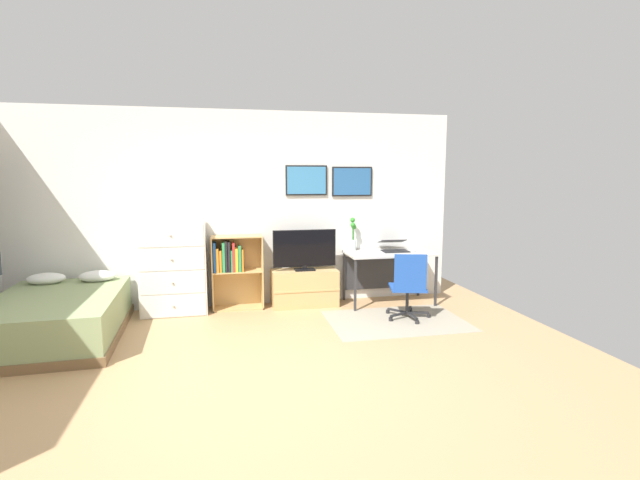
% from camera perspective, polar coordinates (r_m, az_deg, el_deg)
% --- Properties ---
extents(ground_plane, '(7.20, 7.20, 0.00)m').
position_cam_1_polar(ground_plane, '(4.51, -8.16, -15.98)').
color(ground_plane, tan).
extents(wall_back_with_posters, '(6.12, 0.09, 2.70)m').
position_cam_1_polar(wall_back_with_posters, '(6.57, -9.69, 3.75)').
color(wall_back_with_posters, silver).
rests_on(wall_back_with_posters, ground_plane).
extents(area_rug, '(1.70, 1.20, 0.01)m').
position_cam_1_polar(area_rug, '(6.03, 9.30, -9.72)').
color(area_rug, '#9E937F').
rests_on(area_rug, ground_plane).
extents(bed, '(1.40, 1.98, 0.63)m').
position_cam_1_polar(bed, '(6.02, -29.45, -8.20)').
color(bed, brown).
rests_on(bed, ground_plane).
extents(dresser, '(0.84, 0.46, 1.23)m').
position_cam_1_polar(dresser, '(6.42, -17.46, -3.27)').
color(dresser, white).
rests_on(dresser, ground_plane).
extents(bookshelf, '(0.68, 0.30, 1.01)m').
position_cam_1_polar(bookshelf, '(6.45, -10.62, -3.10)').
color(bookshelf, tan).
rests_on(bookshelf, ground_plane).
extents(tv_stand, '(0.92, 0.41, 0.51)m').
position_cam_1_polar(tv_stand, '(6.57, -1.91, -5.86)').
color(tv_stand, tan).
rests_on(tv_stand, ground_plane).
extents(television, '(0.88, 0.16, 0.57)m').
position_cam_1_polar(television, '(6.44, -1.89, -1.24)').
color(television, black).
rests_on(television, tv_stand).
extents(desk, '(1.23, 0.64, 0.74)m').
position_cam_1_polar(desk, '(6.77, 8.23, -2.45)').
color(desk, silver).
rests_on(desk, ground_plane).
extents(office_chair, '(0.58, 0.57, 0.86)m').
position_cam_1_polar(office_chair, '(5.99, 10.80, -5.37)').
color(office_chair, '#232326').
rests_on(office_chair, ground_plane).
extents(laptop, '(0.39, 0.42, 0.16)m').
position_cam_1_polar(laptop, '(6.80, 9.03, -0.77)').
color(laptop, black).
rests_on(laptop, desk).
extents(computer_mouse, '(0.06, 0.10, 0.03)m').
position_cam_1_polar(computer_mouse, '(6.81, 11.44, -1.22)').
color(computer_mouse, silver).
rests_on(computer_mouse, desk).
extents(bamboo_vase, '(0.09, 0.10, 0.48)m').
position_cam_1_polar(bamboo_vase, '(6.71, 4.06, 0.52)').
color(bamboo_vase, silver).
rests_on(bamboo_vase, desk).
extents(wine_glass, '(0.07, 0.07, 0.18)m').
position_cam_1_polar(wine_glass, '(6.44, 5.71, -0.56)').
color(wine_glass, silver).
rests_on(wine_glass, desk).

